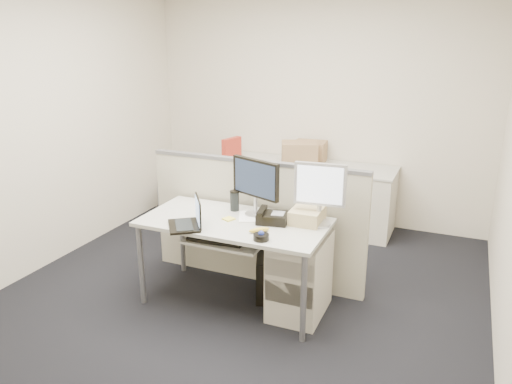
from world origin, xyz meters
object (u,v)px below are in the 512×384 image
at_px(desk, 234,228).
at_px(desk_phone, 273,218).
at_px(monitor_main, 256,188).
at_px(laptop, 183,213).

xyz_separation_m(desk, desk_phone, (0.30, 0.08, 0.10)).
relative_size(desk, desk_phone, 6.26).
bearing_deg(monitor_main, laptop, -111.02).
relative_size(desk, monitor_main, 3.14).
height_order(monitor_main, laptop, monitor_main).
bearing_deg(laptop, desk, 97.55).
height_order(desk, monitor_main, monitor_main).
bearing_deg(desk, desk_phone, 14.93).
relative_size(monitor_main, laptop, 1.54).
relative_size(desk, laptop, 4.86).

